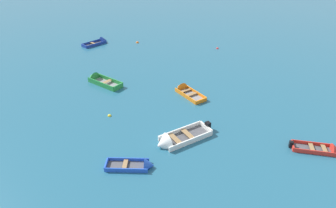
# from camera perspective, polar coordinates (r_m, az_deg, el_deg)

# --- Properties ---
(rowboat_green_far_back) EXTENTS (4.34, 3.59, 1.25)m
(rowboat_green_far_back) POSITION_cam_1_polar(r_m,az_deg,el_deg) (31.01, -13.86, 4.79)
(rowboat_green_far_back) COLOR gray
(rowboat_green_far_back) RESTS_ON ground_plane
(rowboat_orange_near_right) EXTENTS (3.21, 3.78, 1.23)m
(rowboat_orange_near_right) POSITION_cam_1_polar(r_m,az_deg,el_deg) (28.16, 3.23, 2.81)
(rowboat_orange_near_right) COLOR gray
(rowboat_orange_near_right) RESTS_ON ground_plane
(rowboat_blue_center) EXTENTS (3.27, 1.11, 0.98)m
(rowboat_blue_center) POSITION_cam_1_polar(r_m,az_deg,el_deg) (19.37, -5.60, -12.22)
(rowboat_blue_center) COLOR #4C4C51
(rowboat_blue_center) RESTS_ON ground_plane
(rowboat_white_near_left) EXTENTS (4.62, 3.73, 1.47)m
(rowboat_white_near_left) POSITION_cam_1_polar(r_m,az_deg,el_deg) (21.21, 0.96, -7.41)
(rowboat_white_near_left) COLOR #4C4C51
(rowboat_white_near_left) RESTS_ON ground_plane
(rowboat_deep_blue_cluster_outer) EXTENTS (3.49, 3.72, 1.25)m
(rowboat_deep_blue_cluster_outer) POSITION_cam_1_polar(r_m,az_deg,el_deg) (43.16, -13.49, 12.10)
(rowboat_deep_blue_cluster_outer) COLOR #4C4C51
(rowboat_deep_blue_cluster_outer) RESTS_ON ground_plane
(rowboat_red_back_row_center) EXTENTS (3.61, 1.57, 0.97)m
(rowboat_red_back_row_center) POSITION_cam_1_polar(r_m,az_deg,el_deg) (23.39, 29.17, -8.03)
(rowboat_red_back_row_center) COLOR #4C4C51
(rowboat_red_back_row_center) RESTS_ON ground_plane
(mooring_buoy_near_foreground) EXTENTS (0.32, 0.32, 0.32)m
(mooring_buoy_near_foreground) POSITION_cam_1_polar(r_m,az_deg,el_deg) (24.87, -11.70, -2.37)
(mooring_buoy_near_foreground) COLOR yellow
(mooring_buoy_near_foreground) RESTS_ON ground_plane
(mooring_buoy_far_field) EXTENTS (0.42, 0.42, 0.42)m
(mooring_buoy_far_field) POSITION_cam_1_polar(r_m,az_deg,el_deg) (42.40, -6.19, 12.17)
(mooring_buoy_far_field) COLOR orange
(mooring_buoy_far_field) RESTS_ON ground_plane
(mooring_buoy_between_boats_right) EXTENTS (0.35, 0.35, 0.35)m
(mooring_buoy_between_boats_right) POSITION_cam_1_polar(r_m,az_deg,el_deg) (40.38, 9.91, 10.94)
(mooring_buoy_between_boats_right) COLOR red
(mooring_buoy_between_boats_right) RESTS_ON ground_plane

